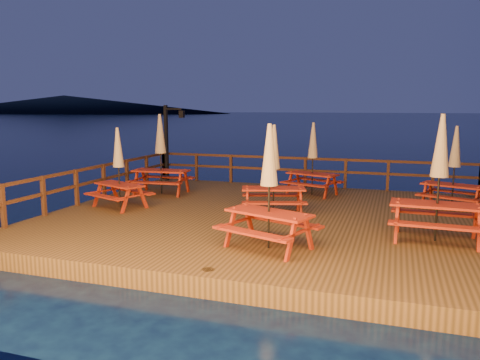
{
  "coord_description": "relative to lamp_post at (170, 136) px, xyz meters",
  "views": [
    {
      "loc": [
        3.15,
        -12.17,
        3.34
      ],
      "look_at": [
        -1.13,
        0.6,
        1.22
      ],
      "focal_mm": 35.0,
      "sensor_mm": 36.0,
      "label": 1
    }
  ],
  "objects": [
    {
      "name": "deck",
      "position": [
        5.39,
        -4.55,
        -2.0
      ],
      "size": [
        12.0,
        10.0,
        0.4
      ],
      "primitive_type": "cube",
      "color": "#402E14",
      "rests_on": "ground"
    },
    {
      "name": "picnic_table_5",
      "position": [
        5.4,
        -4.45,
        -0.52
      ],
      "size": [
        2.06,
        1.86,
        2.46
      ],
      "rotation": [
        0.0,
        0.0,
        0.3
      ],
      "color": "maroon",
      "rests_on": "deck"
    },
    {
      "name": "picnic_table_3",
      "position": [
        5.91,
        -1.22,
        -0.54
      ],
      "size": [
        2.06,
        1.87,
        2.42
      ],
      "rotation": [
        0.0,
        0.0,
        -0.33
      ],
      "color": "maroon",
      "rests_on": "deck"
    },
    {
      "name": "picnic_table_2",
      "position": [
        6.1,
        -7.54,
        -0.44
      ],
      "size": [
        2.22,
        2.02,
        2.6
      ],
      "rotation": [
        0.0,
        0.0,
        -0.35
      ],
      "color": "maroon",
      "rests_on": "deck"
    },
    {
      "name": "picnic_table_1",
      "position": [
        0.99,
        -2.65,
        -0.39
      ],
      "size": [
        2.01,
        1.71,
        2.7
      ],
      "rotation": [
        0.0,
        0.0,
        0.09
      ],
      "color": "maroon",
      "rests_on": "deck"
    },
    {
      "name": "headland_left",
      "position": [
        -154.61,
        185.45,
        2.3
      ],
      "size": [
        180.0,
        84.0,
        9.0
      ],
      "primitive_type": "ellipsoid",
      "color": "black",
      "rests_on": "ground"
    },
    {
      "name": "railing",
      "position": [
        5.39,
        -2.77,
        -1.03
      ],
      "size": [
        11.8,
        9.75,
        1.1
      ],
      "color": "#332010",
      "rests_on": "deck"
    },
    {
      "name": "picnic_table_4",
      "position": [
        10.15,
        -2.17,
        -0.55
      ],
      "size": [
        2.06,
        1.89,
        2.41
      ],
      "rotation": [
        0.0,
        0.0,
        -0.36
      ],
      "color": "maroon",
      "rests_on": "deck"
    },
    {
      "name": "picnic_table_6",
      "position": [
        9.46,
        -5.84,
        -0.35
      ],
      "size": [
        2.02,
        1.69,
        2.79
      ],
      "rotation": [
        0.0,
        0.0,
        -0.04
      ],
      "color": "maroon",
      "rests_on": "deck"
    },
    {
      "name": "picnic_table_0",
      "position": [
        0.9,
        -5.05,
        -0.58
      ],
      "size": [
        2.02,
        1.85,
        2.35
      ],
      "rotation": [
        0.0,
        0.0,
        -0.37
      ],
      "color": "maroon",
      "rests_on": "deck"
    },
    {
      "name": "ground",
      "position": [
        5.39,
        -4.55,
        -2.2
      ],
      "size": [
        500.0,
        500.0,
        0.0
      ],
      "primitive_type": "plane",
      "color": "black",
      "rests_on": "ground"
    },
    {
      "name": "lamp_post",
      "position": [
        0.0,
        0.0,
        0.0
      ],
      "size": [
        0.85,
        0.18,
        3.0
      ],
      "color": "black",
      "rests_on": "deck"
    },
    {
      "name": "deck_piles",
      "position": [
        5.39,
        -4.55,
        -2.5
      ],
      "size": [
        11.44,
        9.44,
        1.4
      ],
      "color": "#332010",
      "rests_on": "ground"
    }
  ]
}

